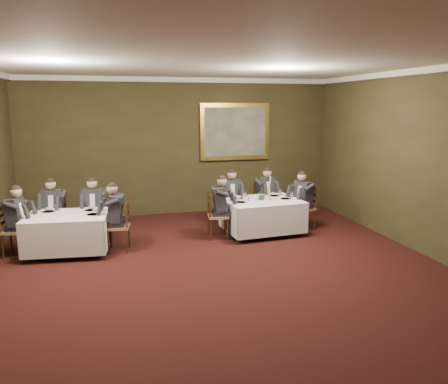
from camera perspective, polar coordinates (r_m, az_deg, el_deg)
name	(u,v)px	position (r m, az deg, el deg)	size (l,w,h in m)	color
ground	(229,286)	(7.05, 0.65, -12.23)	(10.00, 10.00, 0.00)	black
ceiling	(230,56)	(6.51, 0.72, 17.34)	(8.00, 10.00, 0.10)	silver
back_wall	(180,147)	(11.43, -5.74, 5.87)	(8.00, 0.10, 3.50)	#2E2A17
crown_molding	(229,60)	(6.50, 0.72, 16.81)	(8.00, 10.00, 0.12)	white
table_main	(262,214)	(9.72, 5.01, -2.85)	(1.76, 1.40, 0.67)	black
table_second	(68,231)	(8.93, -19.73, -4.76)	(1.62, 1.30, 0.67)	black
chair_main_backleft	(230,214)	(10.36, 0.84, -2.86)	(0.47, 0.45, 1.00)	#8D6748
diner_main_backleft	(231,205)	(10.29, 0.87, -1.65)	(0.44, 0.51, 1.35)	black
chair_main_backright	(264,211)	(10.68, 5.30, -2.47)	(0.52, 0.51, 1.00)	#8D6748
diner_main_backright	(265,202)	(10.62, 5.36, -1.29)	(0.50, 0.56, 1.35)	black
chair_main_endleft	(218,225)	(9.39, -0.84, -4.34)	(0.47, 0.49, 1.00)	#8D6748
diner_main_endleft	(218,215)	(9.34, -0.78, -2.99)	(0.52, 0.45, 1.35)	black
chair_main_endright	(303,217)	(10.22, 10.34, -3.24)	(0.54, 0.55, 1.00)	#8D6748
diner_main_endright	(303,207)	(10.16, 10.34, -2.00)	(0.59, 0.54, 1.35)	black
chair_sec_backleft	(55,229)	(9.79, -21.16, -4.48)	(0.51, 0.49, 1.00)	#8D6748
diner_sec_backleft	(54,218)	(9.72, -21.28, -3.21)	(0.48, 0.54, 1.35)	black
chair_sec_backright	(95,227)	(9.64, -16.44, -4.41)	(0.49, 0.48, 1.00)	#8D6748
diner_sec_backright	(95,217)	(9.57, -16.53, -3.11)	(0.46, 0.53, 1.35)	black
chair_sec_endright	(119,237)	(8.84, -13.52, -5.68)	(0.48, 0.50, 1.00)	#8D6748
diner_sec_endright	(118,225)	(8.77, -13.66, -4.25)	(0.53, 0.47, 1.35)	black
chair_sec_endleft	(16,241)	(9.20, -25.55, -5.81)	(0.50, 0.51, 1.00)	#8D6748
diner_sec_endleft	(15,229)	(9.14, -25.61, -4.44)	(0.55, 0.48, 1.35)	black
centerpiece	(262,194)	(9.62, 4.97, -0.28)	(0.23, 0.20, 0.26)	#2D5926
candlestick	(270,191)	(9.64, 6.03, 0.15)	(0.08, 0.08, 0.54)	#B49637
place_setting_table_main	(240,196)	(9.82, 2.11, -0.59)	(0.33, 0.31, 0.14)	white
place_setting_table_second	(51,209)	(9.25, -21.64, -2.13)	(0.33, 0.31, 0.14)	white
painting	(235,132)	(11.63, 1.44, 7.87)	(1.87, 0.09, 1.49)	gold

